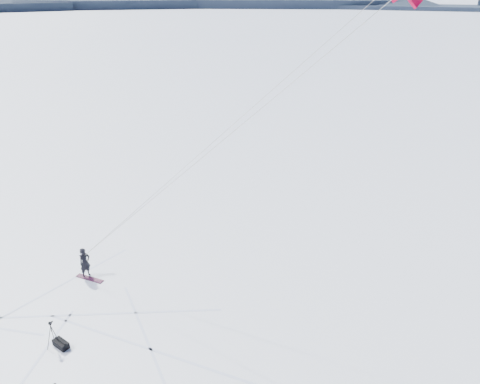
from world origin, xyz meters
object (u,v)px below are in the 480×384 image
Objects in this scene: tripod at (52,331)px; gear_bag_a at (61,344)px; snowkiter at (87,276)px; snowboard at (90,279)px.

gear_bag_a is at bearing -4.31° from tripod.
snowkiter is at bearing 132.64° from gear_bag_a.
snowboard is 4.92m from tripod.
tripod is at bearing -155.40° from gear_bag_a.
snowboard is at bearing 97.84° from tripod.
tripod is at bearing -67.32° from snowboard.
snowboard is at bearing -100.22° from snowkiter.
tripod is 1.56× the size of gear_bag_a.
snowkiter is 5.23m from gear_bag_a.
tripod is at bearing -137.33° from snowkiter.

